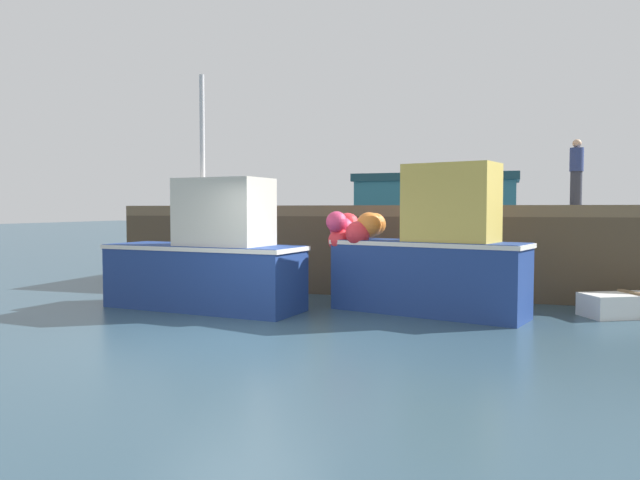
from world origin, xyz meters
The scene contains 7 objects.
ground centered at (0.00, 0.00, -0.05)m, with size 120.00×160.00×0.10m.
pier centered at (1.72, 8.13, 1.72)m, with size 14.39×7.83×2.06m.
fishing_boat_near_left centered at (-1.73, 2.28, 1.00)m, with size 4.17×1.84×4.58m.
fishing_boat_near_right centered at (2.40, 3.05, 1.15)m, with size 4.01×2.07×2.80m.
rowboat centered at (6.05, 3.90, 0.21)m, with size 1.91×1.47×0.46m.
dockworker centered at (5.49, 8.48, 2.91)m, with size 0.34×0.34×1.70m.
warehouse centered at (-0.85, 32.49, 2.14)m, with size 10.42×5.53×4.25m.
Camera 1 is at (3.94, -8.39, 1.98)m, focal length 34.15 mm.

